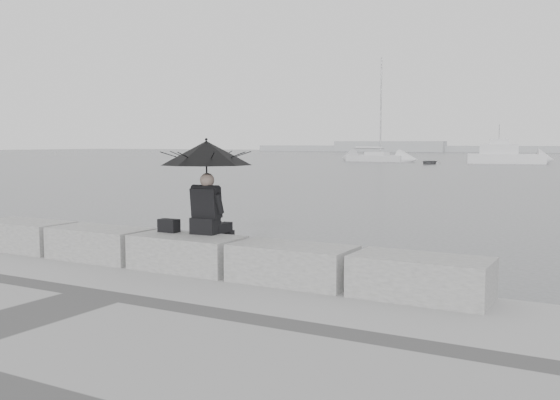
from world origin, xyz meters
The scene contains 11 objects.
ground centered at (0.00, 0.00, 0.00)m, with size 360.00×360.00×0.00m, color #424446.
stone_block_far_left centered at (-3.40, -0.45, 0.75)m, with size 1.60×0.80×0.50m, color slate.
stone_block_left centered at (-1.70, -0.45, 0.75)m, with size 1.60×0.80×0.50m, color slate.
stone_block_centre centered at (0.00, -0.45, 0.75)m, with size 1.60×0.80×0.50m, color slate.
stone_block_right centered at (1.70, -0.45, 0.75)m, with size 1.60×0.80×0.50m, color slate.
stone_block_far_right centered at (3.40, -0.45, 0.75)m, with size 1.60×0.80×0.50m, color slate.
seated_person centered at (0.12, -0.14, 2.04)m, with size 1.36×1.36×1.39m.
bag centered at (-0.46, -0.29, 1.10)m, with size 0.30×0.17×0.19m, color black.
sailboat_left centered at (-21.97, 67.00, 0.52)m, with size 8.10×3.75×12.90m.
motor_cruiser centered at (-6.36, 66.16, 0.89)m, with size 8.61×4.32×4.50m.
dinghy centered at (-13.55, 60.51, 0.25)m, with size 2.93×1.24×0.50m, color gray.
Camera 1 is at (5.43, -7.50, 2.32)m, focal length 40.00 mm.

